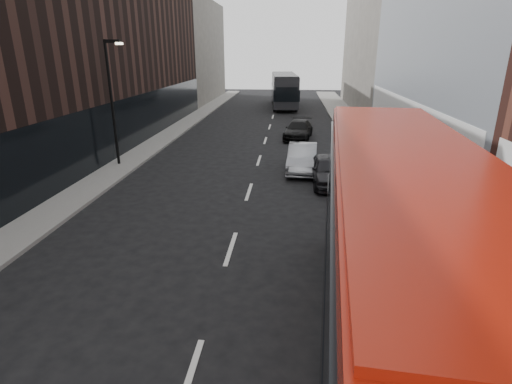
% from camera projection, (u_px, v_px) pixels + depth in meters
% --- Properties ---
extents(sidewalk_right, '(3.00, 80.00, 0.15)m').
position_uv_depth(sidewalk_right, '(366.00, 144.00, 29.30)').
color(sidewalk_right, slate).
rests_on(sidewalk_right, ground).
extents(sidewalk_left, '(2.00, 80.00, 0.15)m').
position_uv_depth(sidewalk_left, '(161.00, 140.00, 30.60)').
color(sidewalk_left, slate).
rests_on(sidewalk_left, ground).
extents(building_victorian, '(6.50, 24.00, 21.00)m').
position_uv_depth(building_victorian, '(381.00, 21.00, 43.63)').
color(building_victorian, '#605B55').
rests_on(building_victorian, ground).
extents(building_left_mid, '(5.00, 24.00, 14.00)m').
position_uv_depth(building_left_mid, '(132.00, 45.00, 33.29)').
color(building_left_mid, black).
rests_on(building_left_mid, ground).
extents(building_left_far, '(5.00, 20.00, 13.00)m').
position_uv_depth(building_left_far, '(194.00, 52.00, 54.11)').
color(building_left_far, '#605B55').
rests_on(building_left_far, ground).
extents(street_lamp, '(1.06, 0.22, 7.00)m').
position_uv_depth(street_lamp, '(112.00, 95.00, 22.68)').
color(street_lamp, black).
rests_on(street_lamp, sidewalk_left).
extents(red_bus, '(3.88, 12.21, 4.85)m').
position_uv_depth(red_bus, '(397.00, 252.00, 8.05)').
color(red_bus, '#961709').
rests_on(red_bus, ground).
extents(grey_bus, '(3.73, 12.45, 3.97)m').
position_uv_depth(grey_bus, '(284.00, 89.00, 48.96)').
color(grey_bus, black).
rests_on(grey_bus, ground).
extents(car_a, '(1.99, 4.44, 1.48)m').
position_uv_depth(car_a, '(328.00, 170.00, 20.60)').
color(car_a, black).
rests_on(car_a, ground).
extents(car_b, '(1.85, 4.67, 1.51)m').
position_uv_depth(car_b, '(302.00, 158.00, 22.91)').
color(car_b, gray).
rests_on(car_b, ground).
extents(car_c, '(2.59, 5.02, 1.39)m').
position_uv_depth(car_c, '(298.00, 130.00, 31.41)').
color(car_c, black).
rests_on(car_c, ground).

